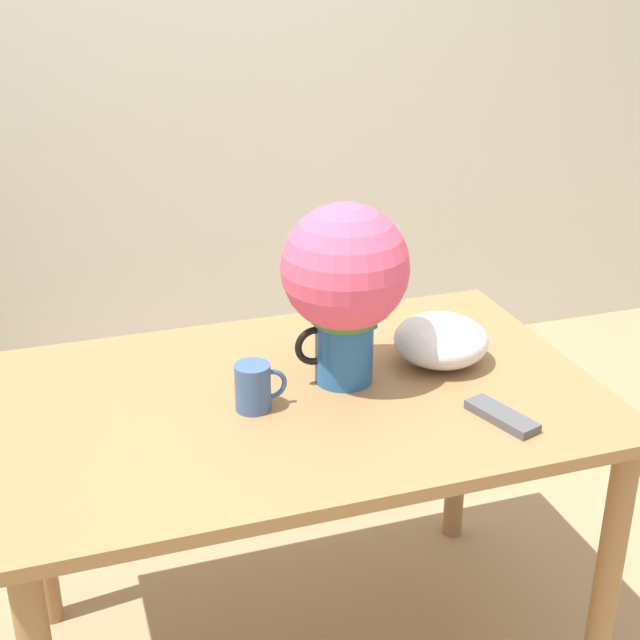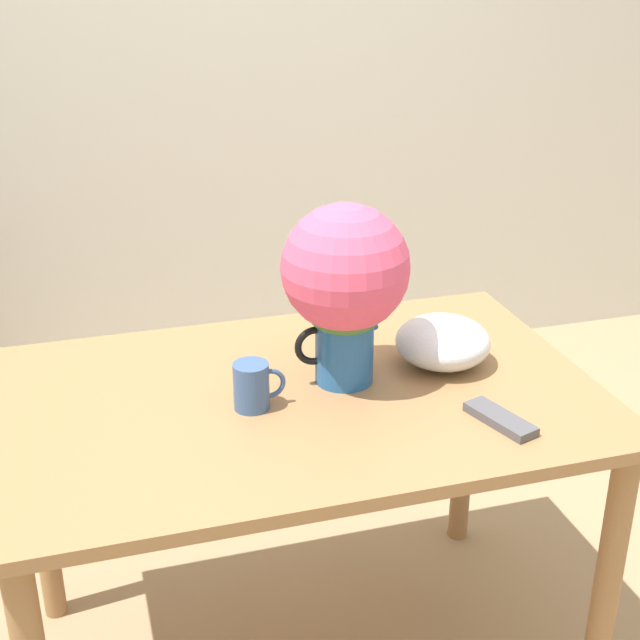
% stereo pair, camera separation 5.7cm
% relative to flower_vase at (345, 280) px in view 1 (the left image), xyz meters
% --- Properties ---
extents(wall_back, '(8.00, 0.05, 2.60)m').
position_rel_flower_vase_xyz_m(wall_back, '(0.01, 1.71, 0.26)').
color(wall_back, silver).
rests_on(wall_back, ground_plane).
extents(table, '(1.34, 0.86, 0.79)m').
position_rel_flower_vase_xyz_m(table, '(-0.11, -0.03, -0.36)').
color(table, olive).
rests_on(table, ground_plane).
extents(flower_vase, '(0.29, 0.29, 0.42)m').
position_rel_flower_vase_xyz_m(flower_vase, '(0.00, 0.00, 0.00)').
color(flower_vase, '#235B9E').
rests_on(flower_vase, table).
extents(coffee_mug, '(0.11, 0.08, 0.11)m').
position_rel_flower_vase_xyz_m(coffee_mug, '(-0.23, -0.07, -0.19)').
color(coffee_mug, '#385689').
rests_on(coffee_mug, table).
extents(white_bowl, '(0.23, 0.23, 0.12)m').
position_rel_flower_vase_xyz_m(white_bowl, '(0.25, 0.01, -0.19)').
color(white_bowl, silver).
rests_on(white_bowl, table).
extents(remote_control, '(0.11, 0.18, 0.02)m').
position_rel_flower_vase_xyz_m(remote_control, '(0.26, -0.28, -0.24)').
color(remote_control, '#4C4C51').
rests_on(remote_control, table).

